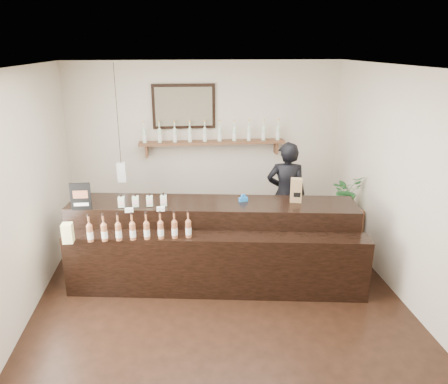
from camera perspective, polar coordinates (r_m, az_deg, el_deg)
name	(u,v)px	position (r m, az deg, el deg)	size (l,w,h in m)	color
ground	(221,301)	(5.60, -0.46, -14.05)	(5.00, 5.00, 0.00)	black
room_shell	(220,169)	(4.89, -0.51, 2.98)	(5.00, 5.00, 5.00)	beige
back_wall_decor	(196,127)	(7.18, -3.64, 8.48)	(2.66, 0.96, 1.69)	#55331D
counter	(213,246)	(5.84, -1.44, -7.00)	(3.83, 1.54, 1.23)	black
promo_sign	(81,197)	(5.72, -18.22, -0.57)	(0.25, 0.03, 0.35)	black
paper_bag	(296,190)	(5.80, 9.40, 0.23)	(0.17, 0.14, 0.32)	#9D754B
tape_dispenser	(243,199)	(5.78, 2.54, -0.86)	(0.13, 0.07, 0.10)	blue
side_cabinet	(343,229)	(6.92, 15.29, -4.66)	(0.43, 0.55, 0.73)	#55331D
potted_plant	(347,191)	(6.71, 15.72, 0.10)	(0.44, 0.38, 0.49)	#2A6A2E
shopkeeper	(286,188)	(6.78, 8.13, 0.53)	(0.68, 0.45, 1.88)	black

